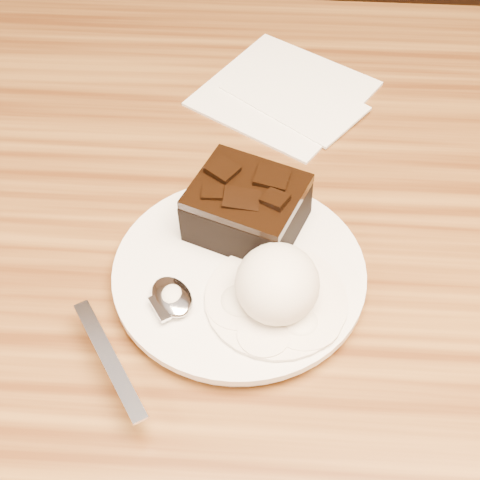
# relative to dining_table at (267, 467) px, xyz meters

# --- Properties ---
(dining_table) EXTENTS (1.20, 0.80, 0.75)m
(dining_table) POSITION_rel_dining_table_xyz_m (0.00, 0.00, 0.00)
(dining_table) COLOR #4B2710
(dining_table) RESTS_ON floor
(plate) EXTENTS (0.20, 0.20, 0.02)m
(plate) POSITION_rel_dining_table_xyz_m (-0.03, -0.01, 0.38)
(plate) COLOR white
(plate) RESTS_ON dining_table
(brownie) EXTENTS (0.10, 0.10, 0.04)m
(brownie) POSITION_rel_dining_table_xyz_m (-0.03, 0.03, 0.41)
(brownie) COLOR black
(brownie) RESTS_ON plate
(ice_cream_scoop) EXTENTS (0.06, 0.07, 0.05)m
(ice_cream_scoop) POSITION_rel_dining_table_xyz_m (-0.00, -0.04, 0.41)
(ice_cream_scoop) COLOR white
(ice_cream_scoop) RESTS_ON plate
(melt_puddle) EXTENTS (0.11, 0.11, 0.00)m
(melt_puddle) POSITION_rel_dining_table_xyz_m (-0.00, -0.04, 0.39)
(melt_puddle) COLOR white
(melt_puddle) RESTS_ON plate
(spoon) EXTENTS (0.11, 0.15, 0.01)m
(spoon) POSITION_rel_dining_table_xyz_m (-0.08, -0.05, 0.40)
(spoon) COLOR silver
(spoon) RESTS_ON plate
(napkin) EXTENTS (0.20, 0.20, 0.01)m
(napkin) POSITION_rel_dining_table_xyz_m (-0.00, 0.23, 0.38)
(napkin) COLOR white
(napkin) RESTS_ON dining_table
(crumb_a) EXTENTS (0.01, 0.01, 0.00)m
(crumb_a) POSITION_rel_dining_table_xyz_m (0.02, -0.05, 0.39)
(crumb_a) COLOR black
(crumb_a) RESTS_ON plate
(crumb_b) EXTENTS (0.01, 0.01, 0.00)m
(crumb_b) POSITION_rel_dining_table_xyz_m (-0.04, -0.02, 0.39)
(crumb_b) COLOR black
(crumb_b) RESTS_ON plate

